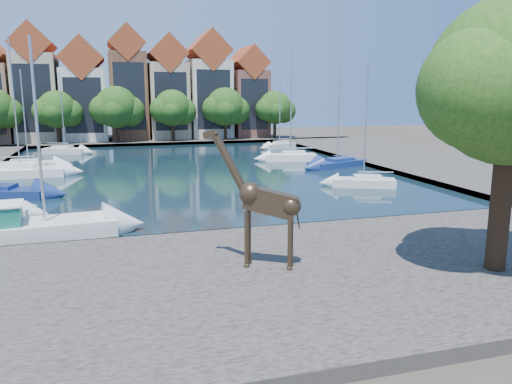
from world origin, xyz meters
TOP-DOWN VIEW (x-y plane):
  - ground at (0.00, 0.00)m, footprint 160.00×160.00m
  - water_basin at (0.00, 24.00)m, footprint 38.00×50.00m
  - near_quay at (0.00, -7.00)m, footprint 50.00×14.00m
  - far_quay at (0.00, 56.00)m, footprint 60.00×16.00m
  - right_quay at (25.00, 24.00)m, footprint 14.00×52.00m
  - townhouse_west_mid at (-17.00, 55.99)m, footprint 5.94×9.18m
  - townhouse_west_inner at (-10.50, 55.99)m, footprint 6.43×9.18m
  - townhouse_center at (-4.00, 55.99)m, footprint 5.44×9.18m
  - townhouse_east_inner at (2.00, 55.99)m, footprint 5.94×9.18m
  - townhouse_east_mid at (8.50, 55.99)m, footprint 6.43×9.18m
  - townhouse_east_end at (15.00, 55.99)m, footprint 5.44×9.18m
  - far_tree_west at (-13.91, 50.49)m, footprint 6.76×5.20m
  - far_tree_mid_west at (-5.89, 50.49)m, footprint 7.80×6.00m
  - far_tree_mid_east at (2.10, 50.49)m, footprint 7.02×5.40m
  - far_tree_east at (10.11, 50.49)m, footprint 7.54×5.80m
  - far_tree_far_east at (18.09, 50.49)m, footprint 6.76×5.20m
  - giraffe_statue at (-1.40, -6.05)m, footprint 3.62×2.13m
  - motorsailer at (-11.93, 2.01)m, footprint 9.27×3.50m
  - sailboat_left_c at (-15.00, 23.74)m, footprint 7.46×2.64m
  - sailboat_left_d at (-15.00, 28.59)m, footprint 5.89×2.39m
  - sailboat_left_e at (-12.53, 41.16)m, footprint 5.54×3.85m
  - sailboat_right_a at (12.24, 10.72)m, footprint 5.23×3.55m
  - sailboat_right_b at (15.00, 21.36)m, footprint 6.80×4.40m
  - sailboat_right_c at (12.00, 27.03)m, footprint 5.91×3.02m
  - sailboat_right_d at (15.00, 39.42)m, footprint 4.82×3.03m

SIDE VIEW (x-z plane):
  - ground at x=0.00m, z-range 0.00..0.00m
  - water_basin at x=0.00m, z-range 0.00..0.08m
  - near_quay at x=0.00m, z-range 0.00..0.50m
  - far_quay at x=0.00m, z-range 0.00..0.50m
  - right_quay at x=25.00m, z-range 0.00..0.50m
  - sailboat_right_b at x=15.00m, z-range -4.46..5.59m
  - sailboat_right_a at x=12.24m, z-range -4.30..5.51m
  - sailboat_left_d at x=-15.00m, z-range -4.21..5.44m
  - sailboat_right_d at x=15.00m, z-range -3.79..5.07m
  - sailboat_left_e at x=-12.53m, z-range -4.22..5.51m
  - sailboat_left_c at x=-15.00m, z-range -5.41..6.75m
  - sailboat_right_c at x=12.00m, z-range -5.13..6.55m
  - motorsailer at x=-11.93m, z-range -4.19..5.90m
  - giraffe_statue at x=-1.40m, z-range 0.45..5.99m
  - far_tree_west at x=-13.91m, z-range 1.40..8.76m
  - far_tree_far_east at x=18.09m, z-range 1.40..8.76m
  - far_tree_mid_east at x=2.10m, z-range 1.37..8.89m
  - far_tree_east at x=10.11m, z-range 1.32..9.16m
  - far_tree_mid_west at x=-5.89m, z-range 1.29..9.29m
  - townhouse_east_end at x=15.00m, z-range -0.11..14.32m
  - townhouse_west_inner at x=-10.50m, z-range -0.22..14.92m
  - townhouse_east_inner at x=2.00m, z-range -0.16..15.63m
  - townhouse_east_mid at x=8.50m, z-range -0.22..16.43m
  - townhouse_west_mid at x=-17.00m, z-range -0.16..16.63m
  - townhouse_center at x=-4.00m, z-range -0.10..16.83m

